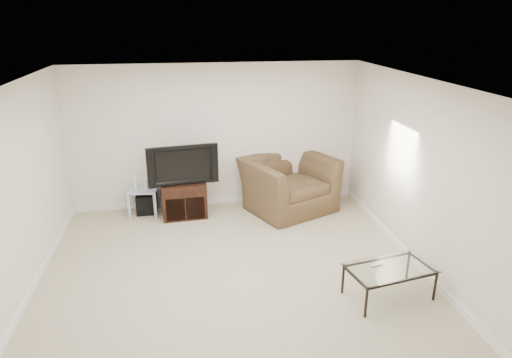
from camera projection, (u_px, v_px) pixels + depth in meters
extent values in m
plane|color=tan|center=(233.00, 276.00, 6.00)|extent=(5.00, 5.00, 0.00)
plane|color=white|center=(229.00, 84.00, 5.15)|extent=(5.00, 5.00, 0.00)
cube|color=silver|center=(215.00, 137.00, 7.90)|extent=(5.00, 0.02, 2.50)
cube|color=silver|center=(14.00, 200.00, 5.20)|extent=(0.02, 5.00, 2.50)
cube|color=silver|center=(422.00, 176.00, 5.95)|extent=(0.02, 5.00, 2.50)
cube|color=white|center=(132.00, 140.00, 7.67)|extent=(0.12, 0.02, 0.12)
cube|color=white|center=(372.00, 144.00, 7.44)|extent=(0.02, 0.09, 0.13)
cube|color=white|center=(374.00, 205.00, 7.48)|extent=(0.02, 0.08, 0.12)
cube|color=black|center=(183.00, 188.00, 7.60)|extent=(0.41, 0.30, 0.06)
imported|color=black|center=(182.00, 163.00, 7.46)|extent=(1.09, 0.36, 0.67)
cube|color=black|center=(147.00, 203.00, 7.89)|extent=(0.36, 0.36, 0.35)
cube|color=white|center=(136.00, 182.00, 7.71)|extent=(0.05, 0.15, 0.21)
cube|color=silver|center=(146.00, 183.00, 7.72)|extent=(0.07, 0.14, 0.18)
imported|color=#49381E|center=(289.00, 176.00, 7.88)|extent=(1.67, 1.42, 1.24)
cube|color=#B2B2B7|center=(376.00, 265.00, 5.46)|extent=(0.17, 0.08, 0.02)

